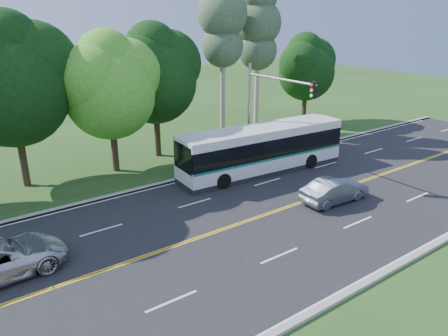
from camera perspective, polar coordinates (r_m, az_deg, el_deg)
ground at (r=22.58m, az=2.06°, el=-7.29°), size 120.00×120.00×0.00m
road at (r=22.58m, az=2.06°, el=-7.27°), size 60.00×14.00×0.02m
curb_north at (r=28.01m, az=-7.00°, el=-1.71°), size 60.00×0.30×0.15m
curb_south at (r=18.29m, az=16.53°, el=-15.08°), size 60.00×0.30×0.15m
grass_verge at (r=29.55m, az=-8.77°, el=-0.68°), size 60.00×4.00×0.10m
lane_markings at (r=22.52m, az=1.88°, el=-7.31°), size 57.60×13.82×0.00m
tree_row at (r=29.04m, az=-21.68°, el=11.43°), size 44.70×9.10×13.84m
bougainvillea_hedge at (r=32.40m, az=3.18°, el=2.63°), size 9.50×2.25×1.50m
traffic_signal at (r=28.97m, az=5.73°, el=8.56°), size 0.42×6.10×7.00m
transit_bus at (r=29.22m, az=4.99°, el=2.36°), size 11.99×3.43×3.10m
sedan at (r=25.53m, az=14.27°, el=-2.85°), size 4.28×1.70×1.38m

